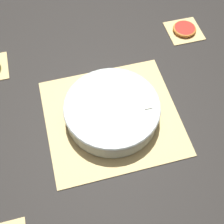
% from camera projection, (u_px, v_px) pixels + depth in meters
% --- Properties ---
extents(ground_plane, '(6.00, 6.00, 0.00)m').
position_uv_depth(ground_plane, '(112.00, 117.00, 0.96)').
color(ground_plane, black).
extents(bamboo_mat_center, '(0.40, 0.37, 0.01)m').
position_uv_depth(bamboo_mat_center, '(112.00, 117.00, 0.95)').
color(bamboo_mat_center, '#D6B775').
rests_on(bamboo_mat_center, ground_plane).
extents(coaster_mat_far_right, '(0.12, 0.12, 0.01)m').
position_uv_depth(coaster_mat_far_right, '(184.00, 31.00, 1.15)').
color(coaster_mat_far_right, '#D6B775').
rests_on(coaster_mat_far_right, ground_plane).
extents(fruit_salad_bowl, '(0.29, 0.29, 0.06)m').
position_uv_depth(fruit_salad_bowl, '(112.00, 110.00, 0.92)').
color(fruit_salad_bowl, silver).
rests_on(fruit_salad_bowl, bamboo_mat_center).
extents(grapefruit_slice, '(0.09, 0.09, 0.01)m').
position_uv_depth(grapefruit_slice, '(185.00, 29.00, 1.14)').
color(grapefruit_slice, red).
rests_on(grapefruit_slice, coaster_mat_far_right).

